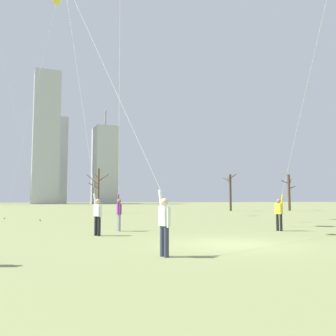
{
  "coord_description": "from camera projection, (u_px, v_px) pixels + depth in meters",
  "views": [
    {
      "loc": [
        -7.18,
        -11.39,
        1.58
      ],
      "look_at": [
        0.0,
        6.0,
        3.2
      ],
      "focal_mm": 39.43,
      "sensor_mm": 36.0,
      "label": 1
    }
  ],
  "objects": [
    {
      "name": "bare_tree_center",
      "position": [
        98.0,
        189.0,
        44.08
      ],
      "size": [
        2.68,
        2.37,
        5.33
      ],
      "color": "brown",
      "rests_on": "ground"
    },
    {
      "name": "skyline_short_annex",
      "position": [
        46.0,
        138.0,
        138.81
      ],
      "size": [
        9.43,
        9.92,
        49.88
      ],
      "color": "#B2B2B7",
      "rests_on": "ground"
    },
    {
      "name": "ground_plane",
      "position": [
        232.0,
        244.0,
        13.08
      ],
      "size": [
        400.0,
        400.0,
        0.0
      ],
      "primitive_type": "plane",
      "color": "#848E56"
    },
    {
      "name": "kite_flyer_midfield_left_orange",
      "position": [
        87.0,
        138.0,
        17.72
      ],
      "size": [
        1.8,
        7.59,
        18.73
      ],
      "color": "black",
      "rests_on": "ground"
    },
    {
      "name": "skyline_squat_block",
      "position": [
        105.0,
        165.0,
        143.42
      ],
      "size": [
        8.43,
        11.53,
        36.62
      ],
      "color": "#B2B2B7",
      "rests_on": "ground"
    },
    {
      "name": "skyline_tall_tower",
      "position": [
        56.0,
        161.0,
        155.26
      ],
      "size": [
        8.32,
        11.75,
        35.95
      ],
      "color": "#B2B2B7",
      "rests_on": "ground"
    },
    {
      "name": "bare_tree_left_of_center",
      "position": [
        230.0,
        190.0,
        51.99
      ],
      "size": [
        1.16,
        2.52,
        5.2
      ],
      "color": "#423326",
      "rests_on": "ground"
    },
    {
      "name": "kite_flyer_foreground_right_pink",
      "position": [
        119.0,
        167.0,
        20.25
      ],
      "size": [
        3.15,
        11.28,
        19.81
      ],
      "color": "gray",
      "rests_on": "ground"
    },
    {
      "name": "bare_tree_leftmost",
      "position": [
        289.0,
        191.0,
        53.63
      ],
      "size": [
        2.15,
        1.31,
        5.63
      ],
      "color": "#4C3828",
      "rests_on": "ground"
    },
    {
      "name": "distant_kite_drifting_right_yellow",
      "position": [
        53.0,
        17.0,
        37.26
      ],
      "size": [
        4.61,
        4.53,
        22.56
      ],
      "color": "yellow",
      "rests_on": "ground"
    },
    {
      "name": "kite_flyer_far_back_purple",
      "position": [
        294.0,
        147.0,
        17.61
      ],
      "size": [
        1.6,
        8.14,
        17.25
      ],
      "color": "black",
      "rests_on": "ground"
    },
    {
      "name": "kite_flyer_foreground_left_blue",
      "position": [
        134.0,
        151.0,
        11.38
      ],
      "size": [
        3.96,
        9.19,
        16.42
      ],
      "color": "#33384C",
      "rests_on": "ground"
    }
  ]
}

